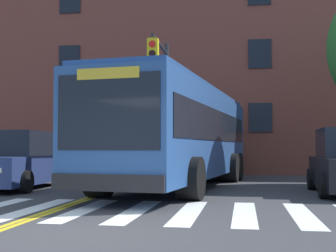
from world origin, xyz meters
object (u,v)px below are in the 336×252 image
at_px(car_navy_near_lane, 17,163).
at_px(traffic_light_overhead, 161,84).
at_px(car_silver_behind_bus, 205,157).
at_px(city_bus, 181,134).

height_order(car_navy_near_lane, traffic_light_overhead, traffic_light_overhead).
bearing_deg(car_silver_behind_bus, city_bus, -91.75).
bearing_deg(city_bus, traffic_light_overhead, 143.08).
relative_size(city_bus, traffic_light_overhead, 2.36).
height_order(city_bus, car_silver_behind_bus, city_bus).
bearing_deg(car_navy_near_lane, car_silver_behind_bus, 60.87).
height_order(car_silver_behind_bus, traffic_light_overhead, traffic_light_overhead).
relative_size(car_navy_near_lane, traffic_light_overhead, 0.87).
bearing_deg(traffic_light_overhead, car_navy_near_lane, -155.84).
bearing_deg(city_bus, car_navy_near_lane, -164.96).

